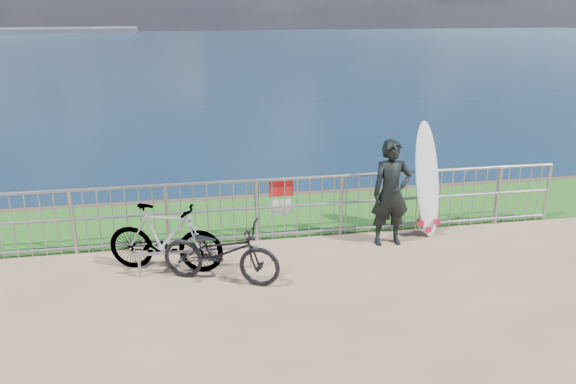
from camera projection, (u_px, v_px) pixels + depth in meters
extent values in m
plane|color=#1B5718|center=(275.00, 216.00, 10.89)|extent=(120.00, 120.00, 0.00)
cube|color=brown|center=(268.00, 299.00, 12.82)|extent=(120.00, 0.30, 5.00)
plane|color=#182F48|center=(194.00, 57.00, 93.80)|extent=(260.00, 260.00, 0.00)
cube|color=#565E68|center=(8.00, 31.00, 157.79)|extent=(70.00, 12.00, 1.50)
cylinder|color=gray|center=(285.00, 179.00, 9.51)|extent=(10.00, 0.06, 0.06)
cylinder|color=gray|center=(285.00, 206.00, 9.68)|extent=(10.00, 0.05, 0.05)
cylinder|color=gray|center=(285.00, 233.00, 9.84)|extent=(10.00, 0.05, 0.05)
cylinder|color=gray|center=(73.00, 223.00, 9.11)|extent=(0.06, 0.06, 1.10)
cylinder|color=gray|center=(167.00, 217.00, 9.36)|extent=(0.06, 0.06, 1.10)
cylinder|color=gray|center=(256.00, 211.00, 9.61)|extent=(0.06, 0.06, 1.10)
cylinder|color=gray|center=(341.00, 206.00, 9.86)|extent=(0.06, 0.06, 1.10)
cylinder|color=gray|center=(422.00, 200.00, 10.11)|extent=(0.06, 0.06, 1.10)
cylinder|color=gray|center=(498.00, 196.00, 10.36)|extent=(0.06, 0.06, 1.10)
cylinder|color=gray|center=(547.00, 193.00, 10.53)|extent=(0.06, 0.06, 1.10)
cube|color=red|center=(281.00, 188.00, 9.62)|extent=(0.42, 0.02, 0.30)
cube|color=white|center=(281.00, 188.00, 9.61)|extent=(0.38, 0.01, 0.08)
cube|color=white|center=(281.00, 207.00, 9.73)|extent=(0.36, 0.02, 0.26)
imported|color=black|center=(391.00, 193.00, 9.39)|extent=(0.67, 0.45, 1.82)
ellipsoid|color=white|center=(427.00, 179.00, 9.77)|extent=(0.66, 0.62, 2.03)
cone|color=#BF1437|center=(418.00, 221.00, 9.87)|extent=(0.12, 0.22, 0.12)
cone|color=#BF1437|center=(435.00, 220.00, 9.92)|extent=(0.12, 0.22, 0.12)
cone|color=#BF1437|center=(426.00, 228.00, 9.94)|extent=(0.12, 0.22, 0.12)
imported|color=black|center=(221.00, 252.00, 8.23)|extent=(1.90, 1.30, 0.95)
imported|color=black|center=(165.00, 238.00, 8.55)|extent=(1.87, 1.02, 1.08)
cylinder|color=gray|center=(196.00, 251.00, 8.52)|extent=(1.89, 0.05, 0.05)
cylinder|color=gray|center=(139.00, 266.00, 8.43)|extent=(0.04, 0.04, 0.37)
cylinder|color=gray|center=(251.00, 257.00, 8.72)|extent=(0.04, 0.04, 0.37)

